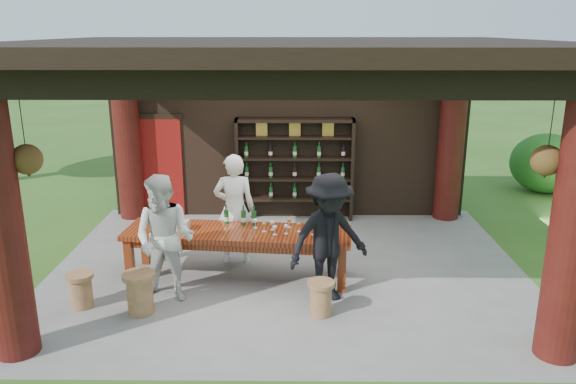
{
  "coord_description": "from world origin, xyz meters",
  "views": [
    {
      "loc": [
        0.08,
        -8.19,
        3.67
      ],
      "look_at": [
        0.0,
        0.4,
        1.15
      ],
      "focal_mm": 35.0,
      "sensor_mm": 36.0,
      "label": 1
    }
  ],
  "objects_px": {
    "stool_near_right": "(321,297)",
    "guest_man": "(329,238)",
    "host": "(235,209)",
    "wine_shelf": "(295,169)",
    "stool_far_left": "(81,289)",
    "tasting_table": "(238,238)",
    "stool_near_left": "(140,292)",
    "guest_woman": "(165,239)",
    "napkin_basket": "(180,225)"
  },
  "relations": [
    {
      "from": "wine_shelf",
      "to": "napkin_basket",
      "type": "bearing_deg",
      "value": -122.56
    },
    {
      "from": "wine_shelf",
      "to": "napkin_basket",
      "type": "distance_m",
      "value": 3.22
    },
    {
      "from": "stool_near_left",
      "to": "guest_man",
      "type": "relative_size",
      "value": 0.31
    },
    {
      "from": "stool_far_left",
      "to": "guest_man",
      "type": "height_order",
      "value": "guest_man"
    },
    {
      "from": "guest_woman",
      "to": "guest_man",
      "type": "height_order",
      "value": "guest_man"
    },
    {
      "from": "wine_shelf",
      "to": "stool_near_right",
      "type": "xyz_separation_m",
      "value": [
        0.34,
        -3.93,
        -0.76
      ]
    },
    {
      "from": "stool_near_right",
      "to": "napkin_basket",
      "type": "height_order",
      "value": "napkin_basket"
    },
    {
      "from": "stool_far_left",
      "to": "guest_man",
      "type": "distance_m",
      "value": 3.44
    },
    {
      "from": "guest_woman",
      "to": "stool_near_left",
      "type": "bearing_deg",
      "value": -112.37
    },
    {
      "from": "host",
      "to": "stool_near_right",
      "type": "bearing_deg",
      "value": 124.52
    },
    {
      "from": "host",
      "to": "guest_woman",
      "type": "distance_m",
      "value": 1.56
    },
    {
      "from": "stool_far_left",
      "to": "napkin_basket",
      "type": "height_order",
      "value": "napkin_basket"
    },
    {
      "from": "wine_shelf",
      "to": "napkin_basket",
      "type": "xyz_separation_m",
      "value": [
        -1.73,
        -2.71,
        -0.19
      ]
    },
    {
      "from": "stool_near_right",
      "to": "guest_man",
      "type": "bearing_deg",
      "value": 75.61
    },
    {
      "from": "guest_woman",
      "to": "guest_man",
      "type": "distance_m",
      "value": 2.24
    },
    {
      "from": "guest_woman",
      "to": "napkin_basket",
      "type": "distance_m",
      "value": 0.79
    },
    {
      "from": "tasting_table",
      "to": "host",
      "type": "distance_m",
      "value": 0.65
    },
    {
      "from": "stool_near_right",
      "to": "stool_far_left",
      "type": "bearing_deg",
      "value": 176.63
    },
    {
      "from": "tasting_table",
      "to": "stool_far_left",
      "type": "xyz_separation_m",
      "value": [
        -2.04,
        -0.99,
        -0.37
      ]
    },
    {
      "from": "stool_far_left",
      "to": "guest_man",
      "type": "xyz_separation_m",
      "value": [
        3.36,
        0.26,
        0.65
      ]
    },
    {
      "from": "stool_near_left",
      "to": "napkin_basket",
      "type": "relative_size",
      "value": 2.19
    },
    {
      "from": "stool_near_left",
      "to": "stool_far_left",
      "type": "xyz_separation_m",
      "value": [
        -0.85,
        0.16,
        -0.04
      ]
    },
    {
      "from": "wine_shelf",
      "to": "stool_near_right",
      "type": "bearing_deg",
      "value": -85.06
    },
    {
      "from": "wine_shelf",
      "to": "stool_near_left",
      "type": "height_order",
      "value": "wine_shelf"
    },
    {
      "from": "tasting_table",
      "to": "stool_near_right",
      "type": "height_order",
      "value": "tasting_table"
    },
    {
      "from": "stool_far_left",
      "to": "guest_man",
      "type": "relative_size",
      "value": 0.27
    },
    {
      "from": "wine_shelf",
      "to": "tasting_table",
      "type": "bearing_deg",
      "value": -107.47
    },
    {
      "from": "tasting_table",
      "to": "stool_near_right",
      "type": "xyz_separation_m",
      "value": [
        1.21,
        -1.18,
        -0.38
      ]
    },
    {
      "from": "tasting_table",
      "to": "stool_near_right",
      "type": "distance_m",
      "value": 1.73
    },
    {
      "from": "wine_shelf",
      "to": "guest_woman",
      "type": "xyz_separation_m",
      "value": [
        -1.79,
        -3.49,
        -0.12
      ]
    },
    {
      "from": "guest_woman",
      "to": "stool_far_left",
      "type": "bearing_deg",
      "value": -155.81
    },
    {
      "from": "stool_far_left",
      "to": "guest_woman",
      "type": "bearing_deg",
      "value": 12.66
    },
    {
      "from": "host",
      "to": "guest_man",
      "type": "relative_size",
      "value": 0.99
    },
    {
      "from": "wine_shelf",
      "to": "stool_near_right",
      "type": "relative_size",
      "value": 4.8
    },
    {
      "from": "wine_shelf",
      "to": "guest_woman",
      "type": "height_order",
      "value": "wine_shelf"
    },
    {
      "from": "stool_far_left",
      "to": "guest_man",
      "type": "bearing_deg",
      "value": 4.4
    },
    {
      "from": "tasting_table",
      "to": "stool_near_left",
      "type": "distance_m",
      "value": 1.69
    },
    {
      "from": "stool_near_left",
      "to": "guest_man",
      "type": "distance_m",
      "value": 2.62
    },
    {
      "from": "stool_near_left",
      "to": "guest_man",
      "type": "xyz_separation_m",
      "value": [
        2.52,
        0.42,
        0.61
      ]
    },
    {
      "from": "tasting_table",
      "to": "guest_woman",
      "type": "height_order",
      "value": "guest_woman"
    },
    {
      "from": "wine_shelf",
      "to": "stool_far_left",
      "type": "distance_m",
      "value": 4.8
    },
    {
      "from": "wine_shelf",
      "to": "tasting_table",
      "type": "distance_m",
      "value": 2.91
    },
    {
      "from": "wine_shelf",
      "to": "host",
      "type": "bearing_deg",
      "value": -114.0
    },
    {
      "from": "host",
      "to": "wine_shelf",
      "type": "bearing_deg",
      "value": -115.91
    },
    {
      "from": "stool_near_right",
      "to": "guest_man",
      "type": "relative_size",
      "value": 0.26
    },
    {
      "from": "stool_near_right",
      "to": "stool_far_left",
      "type": "height_order",
      "value": "stool_far_left"
    },
    {
      "from": "stool_near_right",
      "to": "host",
      "type": "height_order",
      "value": "host"
    },
    {
      "from": "stool_near_left",
      "to": "host",
      "type": "relative_size",
      "value": 0.32
    },
    {
      "from": "stool_far_left",
      "to": "stool_near_right",
      "type": "bearing_deg",
      "value": -3.37
    },
    {
      "from": "tasting_table",
      "to": "guest_man",
      "type": "distance_m",
      "value": 1.53
    }
  ]
}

